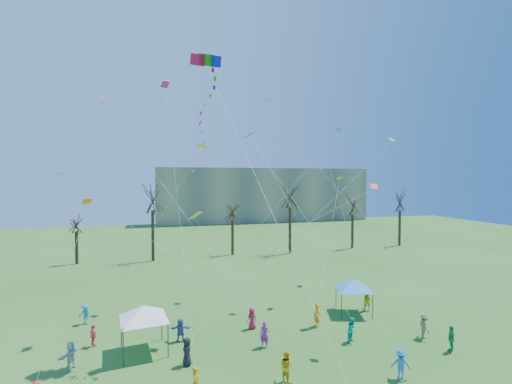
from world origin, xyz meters
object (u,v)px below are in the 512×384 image
object	(u,v)px
distant_building	(262,194)
big_box_kite	(209,121)
canopy_tent_blue	(354,284)
canopy_tent_white	(144,312)

from	to	relation	value
distant_building	big_box_kite	distance (m)	79.25
distant_building	canopy_tent_blue	bearing A→B (deg)	-99.77
canopy_tent_white	canopy_tent_blue	distance (m)	17.85
distant_building	canopy_tent_blue	world-z (taller)	distant_building
big_box_kite	canopy_tent_white	distance (m)	13.99
distant_building	big_box_kite	world-z (taller)	big_box_kite
distant_building	canopy_tent_white	size ratio (longest dim) A/B	14.06
distant_building	canopy_tent_white	distance (m)	80.66
distant_building	canopy_tent_blue	xyz separation A→B (m)	(-12.40, -72.06, -4.93)
canopy_tent_white	canopy_tent_blue	bearing A→B (deg)	8.50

